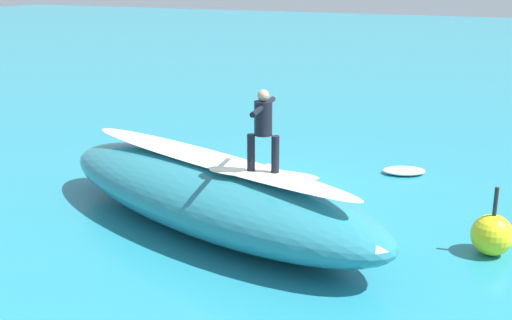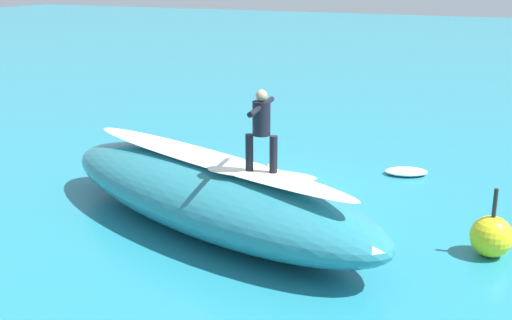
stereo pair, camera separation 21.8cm
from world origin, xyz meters
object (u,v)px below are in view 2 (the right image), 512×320
surfer_paddling (247,175)px  buoy_marker (491,236)px  surfer_riding (261,124)px  surfboard_riding (261,174)px  surfboard_paddling (252,181)px

surfer_paddling → buoy_marker: buoy_marker is taller
surfer_riding → buoy_marker: size_ratio=1.16×
surfer_paddling → surfer_riding: bearing=-118.4°
surfboard_riding → buoy_marker: surfboard_riding is taller
surfboard_paddling → buoy_marker: 5.94m
surfer_riding → buoy_marker: 4.58m
surfboard_riding → surfboard_paddling: size_ratio=0.86×
surfboard_paddling → surfer_paddling: (0.07, 0.11, 0.18)m
surfer_paddling → buoy_marker: 5.96m
surfer_paddling → surfboard_paddling: bearing=0.0°
surfer_riding → surfer_paddling: surfer_riding is taller
surfer_riding → surfboard_paddling: bearing=-70.7°
surfboard_riding → buoy_marker: 4.27m
buoy_marker → surfer_riding: bearing=19.1°
surfboard_riding → surfboard_paddling: 3.93m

